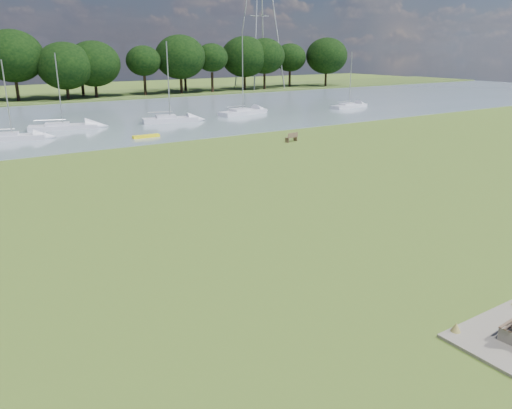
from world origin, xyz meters
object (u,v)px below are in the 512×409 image
riverbank_bench (292,137)px  sailboat_2 (242,111)px  kayak (146,136)px  sailboat_1 (62,125)px  sailboat_4 (349,105)px  sailboat_3 (170,118)px  sailboat_5 (12,136)px

riverbank_bench → sailboat_2: size_ratio=0.15×
kayak → sailboat_1: bearing=119.6°
kayak → sailboat_4: (33.92, 7.84, 0.28)m
sailboat_3 → sailboat_4: bearing=11.5°
kayak → sailboat_4: size_ratio=0.34×
sailboat_3 → sailboat_5: (-17.19, -2.69, -0.09)m
sailboat_1 → sailboat_5: 7.01m
sailboat_4 → sailboat_2: bearing=167.6°
sailboat_3 → sailboat_5: 17.40m
sailboat_2 → sailboat_3: bearing=176.4°
sailboat_3 → sailboat_4: 27.81m
sailboat_3 → riverbank_bench: bearing=-63.4°
sailboat_5 → sailboat_3: bearing=24.8°
sailboat_3 → sailboat_1: bearing=-175.4°
riverbank_bench → sailboat_3: bearing=90.8°
riverbank_bench → kayak: riverbank_bench is taller
sailboat_5 → sailboat_2: bearing=24.5°
sailboat_2 → sailboat_4: (16.90, -1.93, -0.08)m
sailboat_2 → sailboat_4: 17.01m
kayak → sailboat_5: bearing=153.6°
kayak → sailboat_3: size_ratio=0.29×
riverbank_bench → sailboat_3: size_ratio=0.16×
sailboat_1 → sailboat_4: sailboat_1 is taller
sailboat_4 → sailboat_5: (-45.00, -2.29, 0.03)m
sailboat_4 → sailboat_1: bearing=171.3°
sailboat_3 → sailboat_2: bearing=20.3°
sailboat_3 → sailboat_5: bearing=-158.7°
sailboat_1 → sailboat_3: size_ratio=0.87×
sailboat_1 → sailboat_2: (22.54, -0.06, 0.07)m
sailboat_1 → sailboat_5: (-5.55, -4.28, 0.02)m
kayak → sailboat_4: sailboat_4 is taller
kayak → sailboat_2: (17.02, 9.76, 0.36)m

